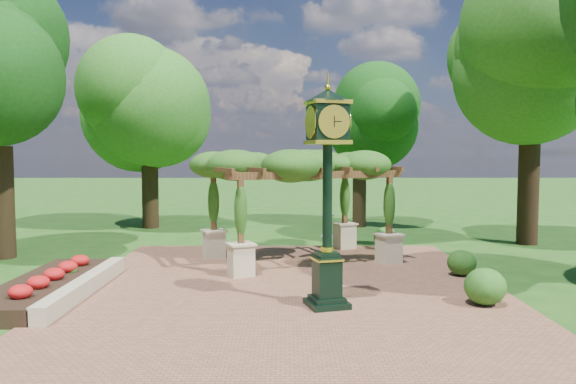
{
  "coord_description": "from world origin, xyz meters",
  "views": [
    {
      "loc": [
        -0.06,
        -12.02,
        3.22
      ],
      "look_at": [
        0.0,
        2.5,
        2.2
      ],
      "focal_mm": 35.0,
      "sensor_mm": 36.0,
      "label": 1
    }
  ],
  "objects": [
    {
      "name": "tree_east_far",
      "position": [
        8.47,
        7.58,
        6.91
      ],
      "size": [
        4.86,
        4.86,
        10.06
      ],
      "color": "black",
      "rests_on": "ground"
    },
    {
      "name": "brick_plaza",
      "position": [
        0.0,
        1.0,
        0.02
      ],
      "size": [
        10.0,
        12.0,
        0.04
      ],
      "primitive_type": "cube",
      "color": "brown",
      "rests_on": "ground"
    },
    {
      "name": "shrub_front",
      "position": [
        4.11,
        -0.49,
        0.43
      ],
      "size": [
        1.09,
        1.09,
        0.78
      ],
      "primitive_type": "ellipsoid",
      "rotation": [
        0.0,
        0.0,
        -0.32
      ],
      "color": "#275C1A",
      "rests_on": "brick_plaza"
    },
    {
      "name": "ground",
      "position": [
        0.0,
        0.0,
        0.0
      ],
      "size": [
        120.0,
        120.0,
        0.0
      ],
      "primitive_type": "plane",
      "color": "#1E4714",
      "rests_on": "ground"
    },
    {
      "name": "pergola",
      "position": [
        0.34,
        4.42,
        2.69
      ],
      "size": [
        6.02,
        4.95,
        3.27
      ],
      "rotation": [
        0.0,
        0.0,
        0.39
      ],
      "color": "beige",
      "rests_on": "brick_plaza"
    },
    {
      "name": "shrub_mid",
      "position": [
        4.5,
        2.32,
        0.37
      ],
      "size": [
        0.87,
        0.87,
        0.67
      ],
      "primitive_type": "ellipsoid",
      "rotation": [
        0.0,
        0.0,
        0.2
      ],
      "color": "#204B15",
      "rests_on": "brick_plaza"
    },
    {
      "name": "shrub_back",
      "position": [
        3.26,
        6.41,
        0.4
      ],
      "size": [
        0.94,
        0.94,
        0.71
      ],
      "primitive_type": "ellipsoid",
      "rotation": [
        0.0,
        0.0,
        -0.21
      ],
      "color": "#28661D",
      "rests_on": "brick_plaza"
    },
    {
      "name": "border_wall",
      "position": [
        -4.6,
        0.5,
        0.2
      ],
      "size": [
        0.35,
        5.0,
        0.4
      ],
      "primitive_type": "cube",
      "color": "#C6B793",
      "rests_on": "ground"
    },
    {
      "name": "pedestal_clock",
      "position": [
        0.79,
        -0.61,
        2.73
      ],
      "size": [
        1.11,
        1.11,
        4.56
      ],
      "rotation": [
        0.0,
        0.0,
        0.28
      ],
      "color": "black",
      "rests_on": "brick_plaza"
    },
    {
      "name": "sundial",
      "position": [
        1.53,
        8.99,
        0.4
      ],
      "size": [
        0.55,
        0.55,
        0.9
      ],
      "rotation": [
        0.0,
        0.0,
        -0.11
      ],
      "color": "#979890",
      "rests_on": "ground"
    },
    {
      "name": "tree_north",
      "position": [
        3.15,
        12.28,
        4.7
      ],
      "size": [
        3.63,
        3.63,
        6.86
      ],
      "color": "#362515",
      "rests_on": "ground"
    },
    {
      "name": "tree_west_far",
      "position": [
        -5.86,
        11.91,
        5.53
      ],
      "size": [
        4.62,
        4.62,
        8.05
      ],
      "color": "#2F2212",
      "rests_on": "ground"
    },
    {
      "name": "flower_bed",
      "position": [
        -5.5,
        0.5,
        0.18
      ],
      "size": [
        1.5,
        5.0,
        0.36
      ],
      "primitive_type": "cube",
      "color": "red",
      "rests_on": "ground"
    }
  ]
}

